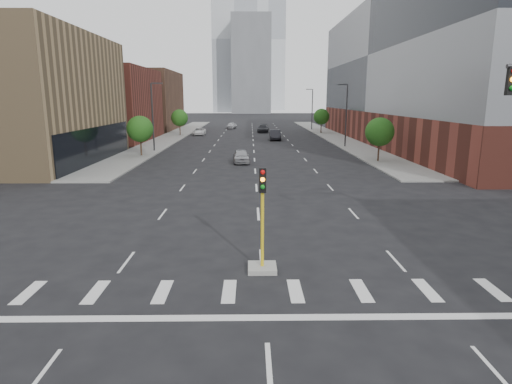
{
  "coord_description": "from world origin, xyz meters",
  "views": [
    {
      "loc": [
        -0.49,
        -7.91,
        7.11
      ],
      "look_at": [
        -0.21,
        13.01,
        2.5
      ],
      "focal_mm": 30.0,
      "sensor_mm": 36.0,
      "label": 1
    }
  ],
  "objects_px": {
    "median_traffic_signal": "(262,249)",
    "car_near_left": "(241,156)",
    "car_deep_right": "(263,129)",
    "car_distant": "(232,126)",
    "car_mid_right": "(275,135)",
    "car_far_left": "(199,131)"
  },
  "relations": [
    {
      "from": "car_far_left",
      "to": "car_distant",
      "type": "xyz_separation_m",
      "value": [
        5.63,
        17.29,
        0.07
      ]
    },
    {
      "from": "car_mid_right",
      "to": "car_deep_right",
      "type": "bearing_deg",
      "value": 96.2
    },
    {
      "from": "car_deep_right",
      "to": "median_traffic_signal",
      "type": "bearing_deg",
      "value": -86.68
    },
    {
      "from": "car_mid_right",
      "to": "car_distant",
      "type": "distance_m",
      "value": 28.97
    },
    {
      "from": "car_deep_right",
      "to": "car_distant",
      "type": "relative_size",
      "value": 1.22
    },
    {
      "from": "median_traffic_signal",
      "to": "car_distant",
      "type": "distance_m",
      "value": 84.97
    },
    {
      "from": "car_mid_right",
      "to": "car_far_left",
      "type": "xyz_separation_m",
      "value": [
        -14.29,
        10.35,
        -0.17
      ]
    },
    {
      "from": "car_near_left",
      "to": "car_deep_right",
      "type": "height_order",
      "value": "car_deep_right"
    },
    {
      "from": "median_traffic_signal",
      "to": "car_far_left",
      "type": "bearing_deg",
      "value": 98.84
    },
    {
      "from": "median_traffic_signal",
      "to": "car_near_left",
      "type": "distance_m",
      "value": 30.66
    },
    {
      "from": "car_far_left",
      "to": "car_deep_right",
      "type": "bearing_deg",
      "value": 26.46
    },
    {
      "from": "car_far_left",
      "to": "car_deep_right",
      "type": "xyz_separation_m",
      "value": [
        12.72,
        6.34,
        0.09
      ]
    },
    {
      "from": "car_near_left",
      "to": "car_distant",
      "type": "distance_m",
      "value": 54.31
    },
    {
      "from": "car_near_left",
      "to": "car_mid_right",
      "type": "distance_m",
      "value": 27.09
    },
    {
      "from": "median_traffic_signal",
      "to": "car_far_left",
      "type": "height_order",
      "value": "median_traffic_signal"
    },
    {
      "from": "car_near_left",
      "to": "car_mid_right",
      "type": "height_order",
      "value": "car_mid_right"
    },
    {
      "from": "car_near_left",
      "to": "car_deep_right",
      "type": "distance_m",
      "value": 43.42
    },
    {
      "from": "car_near_left",
      "to": "car_mid_right",
      "type": "relative_size",
      "value": 0.84
    },
    {
      "from": "car_far_left",
      "to": "car_deep_right",
      "type": "distance_m",
      "value": 14.22
    },
    {
      "from": "car_far_left",
      "to": "car_deep_right",
      "type": "height_order",
      "value": "car_deep_right"
    },
    {
      "from": "car_deep_right",
      "to": "car_distant",
      "type": "height_order",
      "value": "car_deep_right"
    },
    {
      "from": "median_traffic_signal",
      "to": "car_deep_right",
      "type": "bearing_deg",
      "value": 88.28
    }
  ]
}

